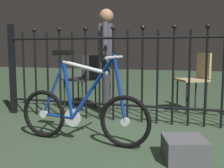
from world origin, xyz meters
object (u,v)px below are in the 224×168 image
(person_visitor, at_px, (106,53))
(chair_tan, at_px, (197,76))
(display_crate, at_px, (184,149))
(bicycle, at_px, (82,111))
(chair_charcoal, at_px, (84,76))

(person_visitor, bearing_deg, chair_tan, 18.39)
(chair_tan, distance_m, display_crate, 1.98)
(bicycle, xyz_separation_m, display_crate, (1.00, -0.18, -0.22))
(chair_tan, distance_m, person_visitor, 1.37)
(chair_charcoal, height_order, person_visitor, person_visitor)
(chair_charcoal, xyz_separation_m, display_crate, (1.59, -1.71, -0.42))
(person_visitor, distance_m, display_crate, 2.06)
(display_crate, bearing_deg, chair_charcoal, 133.00)
(chair_charcoal, height_order, display_crate, chair_charcoal)
(chair_tan, distance_m, chair_charcoal, 1.70)
(bicycle, bearing_deg, chair_charcoal, 111.24)
(bicycle, xyz_separation_m, chair_charcoal, (-0.59, 1.53, 0.20))
(bicycle, distance_m, person_visitor, 1.45)
(display_crate, bearing_deg, person_visitor, 127.64)
(bicycle, height_order, chair_charcoal, bicycle)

